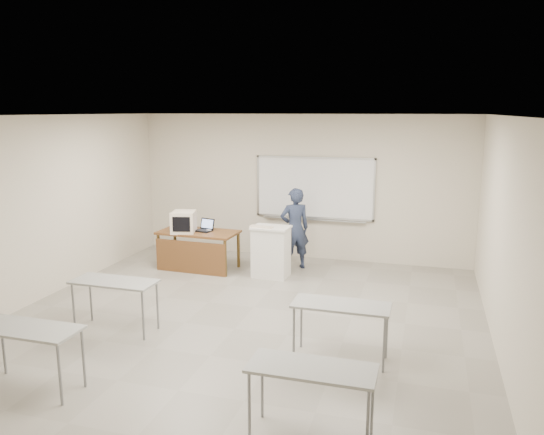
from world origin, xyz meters
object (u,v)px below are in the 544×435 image
(crt_monitor, at_px, (184,222))
(instructor_desk, at_px, (196,242))
(podium, at_px, (271,252))
(keyboard, at_px, (261,227))
(laptop, at_px, (204,228))
(mouse, at_px, (209,230))
(presenter, at_px, (295,229))
(whiteboard, at_px, (315,189))

(crt_monitor, bearing_deg, instructor_desk, -11.38)
(instructor_desk, relative_size, podium, 1.60)
(podium, xyz_separation_m, keyboard, (-0.15, -0.12, 0.49))
(crt_monitor, height_order, laptop, crt_monitor)
(laptop, height_order, keyboard, keyboard)
(instructor_desk, distance_m, keyboard, 1.43)
(crt_monitor, height_order, mouse, crt_monitor)
(instructor_desk, relative_size, crt_monitor, 3.12)
(mouse, bearing_deg, crt_monitor, -167.14)
(keyboard, distance_m, presenter, 0.90)
(keyboard, bearing_deg, instructor_desk, -179.80)
(laptop, relative_size, presenter, 0.19)
(laptop, xyz_separation_m, mouse, (0.11, -0.03, -0.03))
(whiteboard, distance_m, presenter, 1.08)
(podium, xyz_separation_m, laptop, (-1.42, 0.18, 0.32))
(instructor_desk, xyz_separation_m, presenter, (1.80, 0.66, 0.24))
(instructor_desk, bearing_deg, keyboard, -2.06)
(podium, height_order, presenter, presenter)
(whiteboard, relative_size, presenter, 1.55)
(crt_monitor, bearing_deg, presenter, 3.89)
(crt_monitor, distance_m, laptop, 0.42)
(crt_monitor, relative_size, keyboard, 1.12)
(crt_monitor, bearing_deg, keyboard, -17.64)
(podium, distance_m, presenter, 0.78)
(whiteboard, height_order, presenter, whiteboard)
(whiteboard, distance_m, mouse, 2.35)
(podium, distance_m, keyboard, 0.53)
(podium, bearing_deg, keyboard, -139.17)
(mouse, height_order, presenter, presenter)
(presenter, bearing_deg, keyboard, 29.52)
(crt_monitor, xyz_separation_m, presenter, (2.05, 0.67, -0.15))
(laptop, relative_size, mouse, 2.88)
(mouse, distance_m, keyboard, 1.21)
(instructor_desk, height_order, keyboard, keyboard)
(whiteboard, relative_size, mouse, 22.84)
(whiteboard, bearing_deg, keyboard, -112.26)
(crt_monitor, distance_m, presenter, 2.17)
(instructor_desk, height_order, laptop, laptop)
(instructor_desk, bearing_deg, whiteboard, 38.77)
(keyboard, bearing_deg, mouse, 171.66)
(whiteboard, relative_size, podium, 2.59)
(keyboard, height_order, presenter, presenter)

